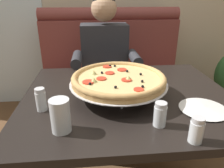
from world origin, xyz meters
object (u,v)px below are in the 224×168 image
at_px(pizza, 118,79).
at_px(shaker_parmesan, 196,132).
at_px(shaker_oregano, 41,101).
at_px(drinking_glass, 61,118).
at_px(dining_table, 128,108).
at_px(shaker_pepper_flakes, 160,116).
at_px(booth_bench, 112,84).
at_px(plate_near_left, 203,108).
at_px(diner_main, 105,63).

relative_size(pizza, shaker_parmesan, 4.93).
xyz_separation_m(shaker_oregano, drinking_glass, (0.11, -0.18, 0.01)).
xyz_separation_m(dining_table, shaker_pepper_flakes, (0.08, -0.31, 0.13)).
bearing_deg(booth_bench, plate_near_left, -74.07).
distance_m(shaker_pepper_flakes, drinking_glass, 0.41).
height_order(dining_table, drinking_glass, drinking_glass).
height_order(diner_main, drinking_glass, diner_main).
distance_m(dining_table, pizza, 0.20).
bearing_deg(diner_main, drinking_glass, -103.63).
distance_m(shaker_parmesan, plate_near_left, 0.27).
distance_m(pizza, shaker_pepper_flakes, 0.33).
relative_size(shaker_parmesan, shaker_pepper_flakes, 0.98).
distance_m(shaker_oregano, shaker_parmesan, 0.69).
relative_size(booth_bench, drinking_glass, 10.19).
height_order(shaker_oregano, shaker_parmesan, shaker_oregano).
relative_size(diner_main, shaker_oregano, 11.31).
relative_size(diner_main, plate_near_left, 5.56).
bearing_deg(shaker_oregano, shaker_parmesan, -25.41).
bearing_deg(booth_bench, drinking_glass, -104.47).
distance_m(dining_table, shaker_parmesan, 0.49).
height_order(shaker_parmesan, drinking_glass, drinking_glass).
bearing_deg(shaker_pepper_flakes, shaker_parmesan, -49.01).
bearing_deg(shaker_parmesan, booth_bench, 97.50).
relative_size(dining_table, shaker_parmesan, 10.93).
bearing_deg(shaker_pepper_flakes, booth_bench, 93.62).
bearing_deg(dining_table, booth_bench, 90.00).
xyz_separation_m(dining_table, plate_near_left, (0.33, -0.21, 0.10)).
distance_m(diner_main, shaker_pepper_flakes, 1.01).
height_order(shaker_oregano, plate_near_left, shaker_oregano).
xyz_separation_m(dining_table, diner_main, (-0.08, 0.69, 0.06)).
bearing_deg(dining_table, drinking_glass, -136.18).
bearing_deg(diner_main, dining_table, -82.99).
xyz_separation_m(diner_main, shaker_pepper_flakes, (0.16, -1.00, 0.08)).
bearing_deg(plate_near_left, dining_table, 148.03).
bearing_deg(booth_bench, shaker_pepper_flakes, -86.38).
relative_size(diner_main, drinking_glass, 9.07).
bearing_deg(plate_near_left, diner_main, 114.95).
height_order(booth_bench, dining_table, booth_bench).
bearing_deg(booth_bench, pizza, -93.49).
distance_m(shaker_pepper_flakes, plate_near_left, 0.27).
bearing_deg(shaker_oregano, diner_main, 66.52).
bearing_deg(shaker_parmesan, shaker_oregano, 154.59).
distance_m(shaker_oregano, shaker_pepper_flakes, 0.55).
xyz_separation_m(shaker_oregano, shaker_pepper_flakes, (0.52, -0.18, -0.00)).
bearing_deg(booth_bench, dining_table, -90.00).
height_order(dining_table, shaker_parmesan, shaker_parmesan).
bearing_deg(drinking_glass, shaker_pepper_flakes, -0.02).
distance_m(booth_bench, plate_near_left, 1.25).
relative_size(shaker_oregano, drinking_glass, 0.80).
height_order(shaker_pepper_flakes, plate_near_left, shaker_pepper_flakes).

